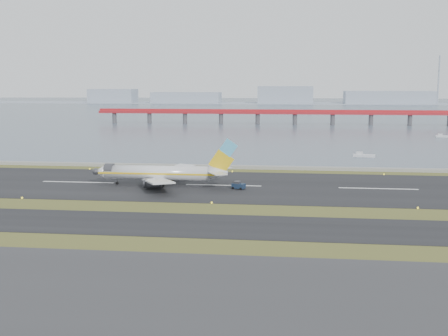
# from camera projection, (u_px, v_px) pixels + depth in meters

# --- Properties ---
(ground) EXTENTS (1000.00, 1000.00, 0.00)m
(ground) POSITION_uv_depth(u_px,v_px,m) (207.00, 211.00, 119.03)
(ground) COLOR #3A4819
(ground) RESTS_ON ground
(apron_strip) EXTENTS (1000.00, 50.00, 0.10)m
(apron_strip) POSITION_uv_depth(u_px,v_px,m) (137.00, 318.00, 65.03)
(apron_strip) COLOR #313134
(apron_strip) RESTS_ON ground
(taxiway_strip) EXTENTS (1000.00, 18.00, 0.10)m
(taxiway_strip) POSITION_uv_depth(u_px,v_px,m) (197.00, 225.00, 107.24)
(taxiway_strip) COLOR black
(taxiway_strip) RESTS_ON ground
(runway_strip) EXTENTS (1000.00, 45.00, 0.10)m
(runway_strip) POSITION_uv_depth(u_px,v_px,m) (224.00, 185.00, 148.46)
(runway_strip) COLOR black
(runway_strip) RESTS_ON ground
(seawall) EXTENTS (1000.00, 2.50, 1.00)m
(seawall) POSITION_uv_depth(u_px,v_px,m) (235.00, 167.00, 177.84)
(seawall) COLOR gray
(seawall) RESTS_ON ground
(bay_water) EXTENTS (1400.00, 800.00, 1.30)m
(bay_water) POSITION_uv_depth(u_px,v_px,m) (274.00, 109.00, 570.54)
(bay_water) COLOR #465564
(bay_water) RESTS_ON ground
(red_pier) EXTENTS (260.00, 5.00, 10.20)m
(red_pier) POSITION_uv_depth(u_px,v_px,m) (295.00, 113.00, 360.98)
(red_pier) COLOR #AF1E25
(red_pier) RESTS_ON ground
(far_shoreline) EXTENTS (1400.00, 80.00, 60.50)m
(far_shoreline) POSITION_uv_depth(u_px,v_px,m) (288.00, 99.00, 725.08)
(far_shoreline) COLOR #96A1B1
(far_shoreline) RESTS_ON ground
(airliner) EXTENTS (38.52, 32.89, 12.80)m
(airliner) POSITION_uv_depth(u_px,v_px,m) (163.00, 173.00, 147.58)
(airliner) COLOR silver
(airliner) RESTS_ON ground
(pushback_tug) EXTENTS (3.73, 3.00, 2.09)m
(pushback_tug) POSITION_uv_depth(u_px,v_px,m) (238.00, 185.00, 143.16)
(pushback_tug) COLOR #16263E
(pushback_tug) RESTS_ON ground
(workboat_near) EXTENTS (8.08, 3.91, 1.88)m
(workboat_near) POSITION_uv_depth(u_px,v_px,m) (363.00, 155.00, 205.20)
(workboat_near) COLOR silver
(workboat_near) RESTS_ON ground
(workboat_far) EXTENTS (7.51, 2.90, 1.78)m
(workboat_far) POSITION_uv_depth(u_px,v_px,m) (443.00, 136.00, 278.57)
(workboat_far) COLOR silver
(workboat_far) RESTS_ON ground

